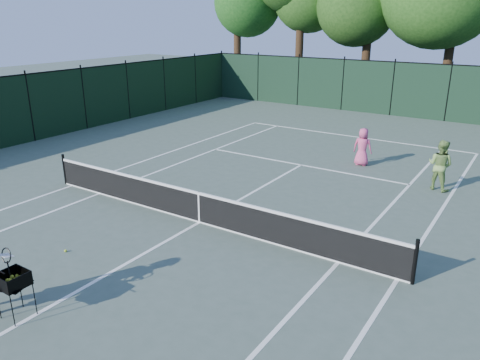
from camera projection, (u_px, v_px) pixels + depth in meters
The scene contains 14 objects.
ground at pixel (200, 222), 13.08m from camera, with size 90.00×90.00×0.00m, color #48574B.
sideline_doubles_left at pixel (72, 186), 15.92m from camera, with size 0.10×23.77×0.01m, color white.
sideline_doubles_right at pixel (397, 279), 10.24m from camera, with size 0.10×23.77×0.01m, color white.
sideline_singles_left at pixel (100, 193), 15.21m from camera, with size 0.10×23.77×0.01m, color white.
sideline_singles_right at pixel (338, 262), 10.95m from camera, with size 0.10×23.77×0.01m, color white.
baseline_far at pixel (352, 136), 22.46m from camera, with size 10.97×0.10×0.01m, color white.
service_line_far at pixel (301, 165), 18.13m from camera, with size 8.23×0.10×0.01m, color white.
center_service_line at pixel (200, 222), 13.08m from camera, with size 0.10×12.80×0.01m, color white.
tennis_net at pixel (199, 207), 12.92m from camera, with size 11.69×0.09×1.06m.
fence_far at pixel (392, 89), 26.79m from camera, with size 24.00×0.05×3.00m, color black.
player_pink at pixel (363, 147), 17.89m from camera, with size 0.74×0.51×1.46m.
player_green at pixel (440, 165), 15.33m from camera, with size 0.96×0.83×1.69m.
ball_hopper at pixel (13, 280), 8.72m from camera, with size 0.63×0.63×0.96m.
loose_ball_midcourt at pixel (66, 251), 11.43m from camera, with size 0.07×0.07×0.07m, color #B3D52B.
Camera 1 is at (7.51, -9.37, 5.45)m, focal length 35.00 mm.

